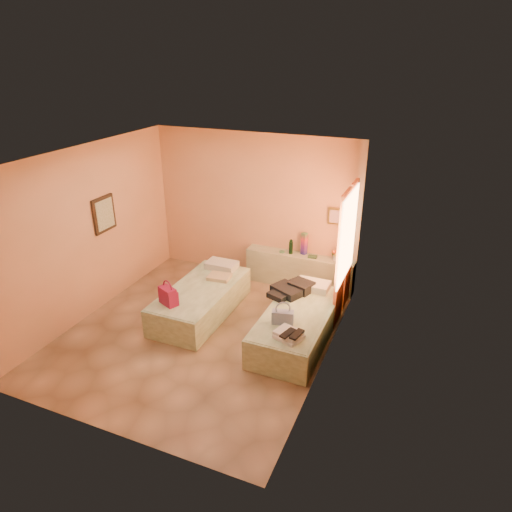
{
  "coord_description": "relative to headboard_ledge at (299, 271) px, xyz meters",
  "views": [
    {
      "loc": [
        3.18,
        -5.31,
        4.13
      ],
      "look_at": [
        0.61,
        0.85,
        1.09
      ],
      "focal_mm": 32.0,
      "sensor_mm": 36.0,
      "label": 1
    }
  ],
  "objects": [
    {
      "name": "bed_left",
      "position": [
        -1.23,
        -1.58,
        -0.08
      ],
      "size": [
        0.91,
        2.01,
        0.5
      ],
      "primitive_type": "cube",
      "rotation": [
        0.0,
        0.0,
        -0.01
      ],
      "color": "beige",
      "rests_on": "ground"
    },
    {
      "name": "khaki_garment",
      "position": [
        -1.08,
        -1.17,
        0.21
      ],
      "size": [
        0.4,
        0.33,
        0.06
      ],
      "primitive_type": "cube",
      "rotation": [
        0.0,
        0.0,
        0.1
      ],
      "color": "tan",
      "rests_on": "bed_left"
    },
    {
      "name": "flower_vase",
      "position": [
        0.66,
        0.02,
        0.44
      ],
      "size": [
        0.19,
        0.19,
        0.23
      ],
      "primitive_type": "cube",
      "rotation": [
        0.0,
        0.0,
        0.08
      ],
      "color": "silver",
      "rests_on": "headboard_ledge"
    },
    {
      "name": "clothes_pile",
      "position": [
        0.23,
        -1.22,
        0.25
      ],
      "size": [
        0.7,
        0.7,
        0.16
      ],
      "primitive_type": "cube",
      "rotation": [
        0.0,
        0.0,
        -0.43
      ],
      "color": "black",
      "rests_on": "bed_right"
    },
    {
      "name": "small_dish",
      "position": [
        -0.35,
        -0.02,
        0.34
      ],
      "size": [
        0.14,
        0.14,
        0.03
      ],
      "primitive_type": "cylinder",
      "rotation": [
        0.0,
        0.0,
        0.43
      ],
      "color": "#49865D",
      "rests_on": "headboard_ledge"
    },
    {
      "name": "towel_stack",
      "position": [
        0.61,
        -2.4,
        0.23
      ],
      "size": [
        0.43,
        0.4,
        0.1
      ],
      "primitive_type": "cube",
      "rotation": [
        0.0,
        0.0,
        -0.34
      ],
      "color": "white",
      "rests_on": "bed_right"
    },
    {
      "name": "sandal_pair",
      "position": [
        0.67,
        -2.45,
        0.29
      ],
      "size": [
        0.27,
        0.31,
        0.03
      ],
      "primitive_type": "cube",
      "rotation": [
        0.0,
        0.0,
        -0.3
      ],
      "color": "black",
      "rests_on": "towel_stack"
    },
    {
      "name": "rainbow_box",
      "position": [
        0.05,
        0.07,
        0.53
      ],
      "size": [
        0.12,
        0.12,
        0.42
      ],
      "primitive_type": "cube",
      "rotation": [
        0.0,
        0.0,
        -0.38
      ],
      "color": "maroon",
      "rests_on": "headboard_ledge"
    },
    {
      "name": "blue_handbag",
      "position": [
        0.4,
        -2.08,
        0.28
      ],
      "size": [
        0.33,
        0.2,
        0.2
      ],
      "primitive_type": "cube",
      "rotation": [
        0.0,
        0.0,
        0.23
      ],
      "color": "#4461A4",
      "rests_on": "bed_right"
    },
    {
      "name": "room_walls",
      "position": [
        -0.77,
        -1.53,
        1.46
      ],
      "size": [
        4.02,
        4.51,
        2.81
      ],
      "color": "#E3A679",
      "rests_on": "ground"
    },
    {
      "name": "magenta_handbag",
      "position": [
        -1.42,
        -2.24,
        0.32
      ],
      "size": [
        0.35,
        0.29,
        0.29
      ],
      "primitive_type": "cube",
      "rotation": [
        0.0,
        0.0,
        -0.42
      ],
      "color": "maroon",
      "rests_on": "bed_left"
    },
    {
      "name": "green_book",
      "position": [
        0.24,
        -0.02,
        0.34
      ],
      "size": [
        0.17,
        0.13,
        0.03
      ],
      "primitive_type": "cube",
      "rotation": [
        0.0,
        0.0,
        0.1
      ],
      "color": "#274A2D",
      "rests_on": "headboard_ledge"
    },
    {
      "name": "headboard_ledge",
      "position": [
        0.0,
        0.0,
        0.0
      ],
      "size": [
        2.05,
        0.3,
        0.65
      ],
      "primitive_type": "cube",
      "color": "#AEB997",
      "rests_on": "ground"
    },
    {
      "name": "ground",
      "position": [
        -0.98,
        -2.1,
        -0.33
      ],
      "size": [
        4.5,
        4.5,
        0.0
      ],
      "primitive_type": "plane",
      "color": "tan",
      "rests_on": "ground"
    },
    {
      "name": "water_bottle",
      "position": [
        -0.18,
        -0.01,
        0.46
      ],
      "size": [
        0.09,
        0.09,
        0.27
      ],
      "primitive_type": "cylinder",
      "rotation": [
        0.0,
        0.0,
        0.23
      ],
      "color": "#13351D",
      "rests_on": "headboard_ledge"
    },
    {
      "name": "bed_right",
      "position": [
        0.51,
        -1.7,
        -0.08
      ],
      "size": [
        0.91,
        2.01,
        0.5
      ],
      "primitive_type": "cube",
      "rotation": [
        0.0,
        0.0,
        -0.01
      ],
      "color": "beige",
      "rests_on": "ground"
    }
  ]
}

